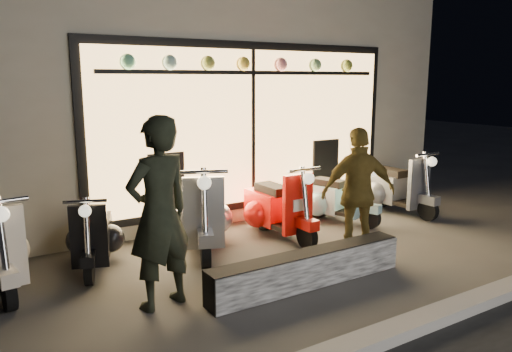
{
  "coord_description": "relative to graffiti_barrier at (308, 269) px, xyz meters",
  "views": [
    {
      "loc": [
        -3.37,
        -4.85,
        2.3
      ],
      "look_at": [
        0.03,
        0.6,
        1.05
      ],
      "focal_mm": 35.0,
      "sensor_mm": 36.0,
      "label": 1
    }
  ],
  "objects": [
    {
      "name": "kerb",
      "position": [
        0.06,
        -1.35,
        -0.14
      ],
      "size": [
        40.0,
        0.25,
        0.12
      ],
      "primitive_type": "cube",
      "color": "slate",
      "rests_on": "ground"
    },
    {
      "name": "man",
      "position": [
        -1.59,
        0.39,
        0.78
      ],
      "size": [
        0.81,
        0.62,
        1.97
      ],
      "primitive_type": "imported",
      "rotation": [
        0.0,
        0.0,
        3.37
      ],
      "color": "black",
      "rests_on": "ground"
    },
    {
      "name": "scooter_blue",
      "position": [
        1.96,
        1.91,
        0.19
      ],
      "size": [
        0.72,
        1.37,
        0.98
      ],
      "rotation": [
        0.0,
        0.0,
        0.32
      ],
      "color": "black",
      "rests_on": "ground"
    },
    {
      "name": "scooter_silver",
      "position": [
        -0.41,
        1.88,
        0.27
      ],
      "size": [
        0.93,
        1.6,
        1.17
      ],
      "rotation": [
        0.0,
        0.0,
        -0.4
      ],
      "color": "black",
      "rests_on": "ground"
    },
    {
      "name": "scooter_black",
      "position": [
        -1.86,
        1.97,
        0.18
      ],
      "size": [
        0.71,
        1.31,
        0.94
      ],
      "rotation": [
        0.0,
        0.0,
        -0.34
      ],
      "color": "black",
      "rests_on": "ground"
    },
    {
      "name": "graffiti_barrier",
      "position": [
        0.0,
        0.0,
        0.0
      ],
      "size": [
        2.5,
        0.28,
        0.4
      ],
      "primitive_type": "cube",
      "color": "black",
      "rests_on": "ground"
    },
    {
      "name": "scooter_grey",
      "position": [
        3.29,
        1.82,
        0.23
      ],
      "size": [
        0.5,
        1.49,
        1.07
      ],
      "rotation": [
        0.0,
        0.0,
        0.04
      ],
      "color": "black",
      "rests_on": "ground"
    },
    {
      "name": "ground",
      "position": [
        0.06,
        0.65,
        -0.2
      ],
      "size": [
        40.0,
        40.0,
        0.0
      ],
      "primitive_type": "plane",
      "color": "#383533",
      "rests_on": "ground"
    },
    {
      "name": "shop_building",
      "position": [
        0.06,
        5.63,
        1.9
      ],
      "size": [
        10.2,
        6.23,
        4.2
      ],
      "color": "beige",
      "rests_on": "ground"
    },
    {
      "name": "scooter_red",
      "position": [
        0.75,
        1.78,
        0.23
      ],
      "size": [
        0.48,
        1.48,
        1.07
      ],
      "rotation": [
        0.0,
        0.0,
        0.02
      ],
      "color": "black",
      "rests_on": "ground"
    },
    {
      "name": "woman",
      "position": [
        1.18,
        0.46,
        0.65
      ],
      "size": [
        1.08,
        0.75,
        1.7
      ],
      "primitive_type": "imported",
      "rotation": [
        0.0,
        0.0,
        2.77
      ],
      "color": "brown",
      "rests_on": "ground"
    }
  ]
}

